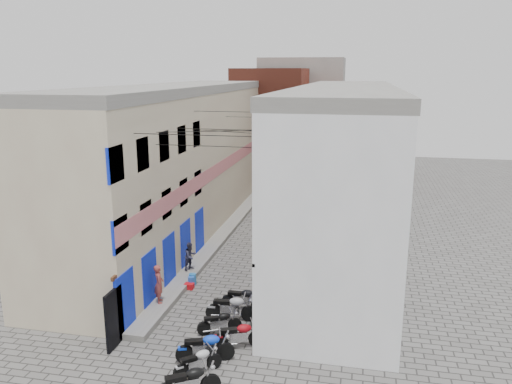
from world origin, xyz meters
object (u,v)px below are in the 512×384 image
Objects in this scene: motorcycle_e at (220,321)px; red_crate at (189,286)px; motorcycle_c at (205,346)px; water_jug_near at (191,282)px; motorcycle_b at (198,361)px; motorcycle_f at (231,306)px; motorcycle_d at (239,334)px; motorcycle_g at (243,297)px; person_b at (190,256)px; motorcycle_a at (188,381)px; water_jug_far at (193,279)px; person_a at (159,284)px.

motorcycle_e is 4.14× the size of red_crate.
water_jug_near is (-2.51, 5.76, -0.35)m from motorcycle_c.
water_jug_near is (-2.50, 6.53, -0.26)m from motorcycle_b.
motorcycle_c is at bearing -24.05° from motorcycle_e.
motorcycle_b is at bearing -24.57° from motorcycle_e.
motorcycle_e is 1.10m from motorcycle_f.
motorcycle_d reaches higher than motorcycle_g.
motorcycle_b is 0.82× the size of motorcycle_f.
person_b is (-2.98, 5.21, 0.45)m from motorcycle_e.
water_jug_near is (-2.47, 3.83, -0.26)m from motorcycle_e.
motorcycle_a reaches higher than motorcycle_e.
motorcycle_f reaches higher than water_jug_far.
motorcycle_f is at bearing -13.55° from motorcycle_g.
motorcycle_f is at bearing -113.88° from person_b.
motorcycle_f is 1.50× the size of person_b.
motorcycle_e is at bearing -143.67° from person_a.
motorcycle_a is 1.00× the size of motorcycle_c.
motorcycle_b is 0.84× the size of motorcycle_c.
motorcycle_c reaches higher than motorcycle_d.
person_a reaches higher than motorcycle_a.
motorcycle_f is 1.12× the size of motorcycle_g.
water_jug_far is at bearing 90.00° from red_crate.
motorcycle_f reaches higher than motorcycle_c.
motorcycle_a is at bearing -36.15° from motorcycle_d.
red_crate is (-2.53, 5.49, -0.46)m from motorcycle_c.
person_a is at bearing -141.88° from motorcycle_e.
person_b is at bearing -133.15° from motorcycle_g.
motorcycle_b is at bearing -8.04° from motorcycle_f.
water_jug_far is 1.26× the size of red_crate.
water_jug_far reaches higher than red_crate.
person_b is at bearing 158.78° from motorcycle_b.
motorcycle_b is 3.55× the size of water_jug_near.
motorcycle_a reaches higher than water_jug_near.
motorcycle_f reaches higher than red_crate.
motorcycle_c is 1.18× the size of motorcycle_e.
person_b reaches higher than water_jug_near.
motorcycle_a is 7.97m from red_crate.
motorcycle_d is at bearing -118.25° from person_b.
person_a is 3.97× the size of red_crate.
motorcycle_d is 4.73m from person_a.
motorcycle_f reaches higher than motorcycle_g.
motorcycle_g is at bearing 169.05° from motorcycle_d.
red_crate is at bearing -138.65° from motorcycle_f.
motorcycle_d is (0.93, 1.86, 0.05)m from motorcycle_b.
red_crate is at bearing -174.25° from motorcycle_c.
person_b reaches higher than motorcycle_b.
water_jug_near is at bearing -172.43° from motorcycle_e.
red_crate is at bearing -90.00° from water_jug_far.
person_a reaches higher than motorcycle_g.
motorcycle_d is 7.23m from person_b.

